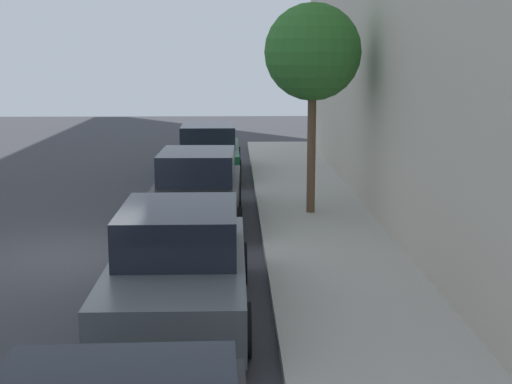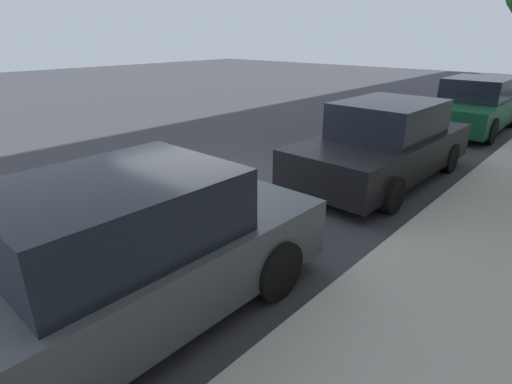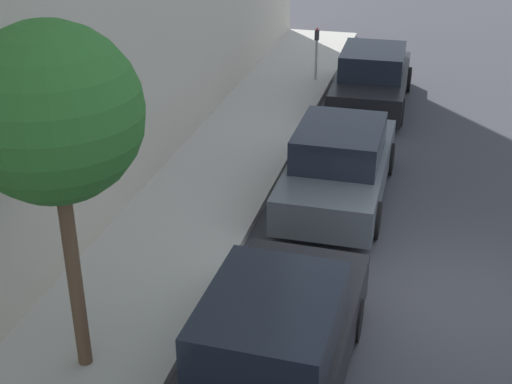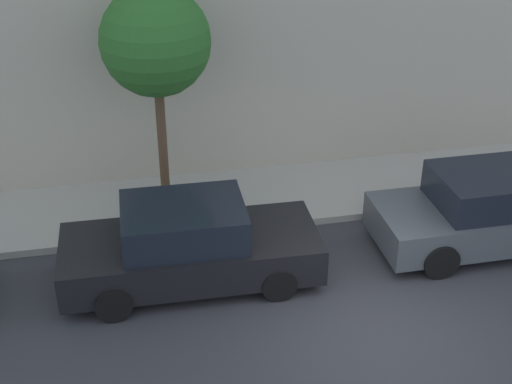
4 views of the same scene
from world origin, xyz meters
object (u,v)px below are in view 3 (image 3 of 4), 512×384
parked_sedan_third (272,349)px  street_tree (53,115)px  parking_meter_near (316,49)px  parked_sedan_nearest (372,79)px  parked_sedan_second (339,165)px

parked_sedan_third → street_tree: size_ratio=1.00×
parking_meter_near → parked_sedan_nearest: bearing=141.7°
parked_sedan_second → street_tree: (2.46, 5.95, 2.91)m
parked_sedan_third → parking_meter_near: parking_meter_near is taller
parked_sedan_second → parked_sedan_nearest: bearing=-90.0°
parked_sedan_nearest → street_tree: bearing=78.1°
parked_sedan_second → parking_meter_near: parking_meter_near is taller
parked_sedan_nearest → parking_meter_near: bearing=-38.3°
parked_sedan_nearest → parked_sedan_third: 11.52m
parked_sedan_third → street_tree: bearing=4.2°
parked_sedan_third → street_tree: (2.50, 0.18, 2.90)m
parking_meter_near → street_tree: (0.71, 13.08, 2.57)m
parked_sedan_second → street_tree: 7.07m
parked_sedan_second → street_tree: bearing=67.6°
parked_sedan_second → street_tree: size_ratio=0.99×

